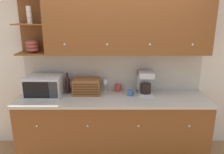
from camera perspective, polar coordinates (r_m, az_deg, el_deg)
ground_plane at (r=3.86m, az=-0.01°, el=-16.31°), size 24.00×24.00×0.00m
wall_back at (r=3.38m, az=-0.02°, el=2.93°), size 5.11×0.06×2.60m
counter_unit at (r=3.35m, az=0.01°, el=-12.58°), size 2.73×0.68×0.92m
backsplash_panel at (r=3.37m, az=-0.02°, el=1.53°), size 2.71×0.01×0.60m
upper_cabinets at (r=3.11m, az=3.12°, el=13.89°), size 2.71×0.35×0.86m
microwave at (r=3.32m, az=-17.51°, el=-2.22°), size 0.51×0.39×0.29m
wine_bottle at (r=3.32m, az=-11.76°, el=-1.85°), size 0.07×0.07×0.32m
bread_box at (r=3.24m, az=-6.89°, el=-2.52°), size 0.39×0.25×0.23m
wine_glass at (r=3.34m, az=-2.05°, el=-1.52°), size 0.08×0.08×0.20m
mug_blue_second at (r=3.36m, az=1.40°, el=-2.88°), size 0.10×0.09×0.10m
mug at (r=3.20m, az=4.61°, el=-4.11°), size 0.09×0.08×0.09m
coffee_maker at (r=3.26m, az=8.45°, el=-1.37°), size 0.21×0.27×0.35m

